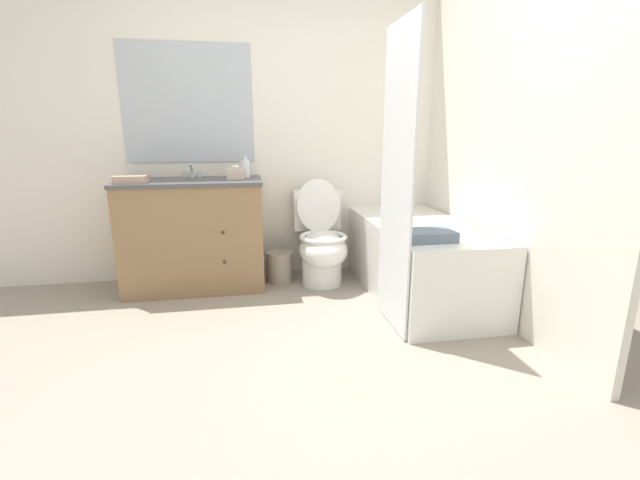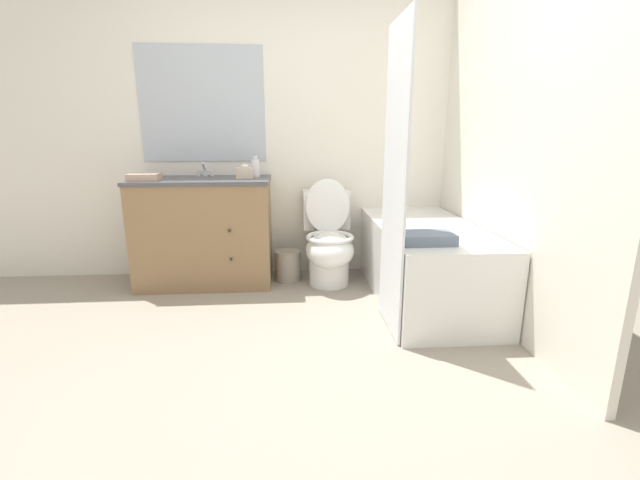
{
  "view_description": "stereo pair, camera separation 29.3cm",
  "coord_description": "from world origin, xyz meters",
  "px_view_note": "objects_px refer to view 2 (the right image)",
  "views": [
    {
      "loc": [
        -0.36,
        -2.01,
        1.26
      ],
      "look_at": [
        0.14,
        0.78,
        0.53
      ],
      "focal_mm": 24.0,
      "sensor_mm": 36.0,
      "label": 1
    },
    {
      "loc": [
        -0.07,
        -2.05,
        1.26
      ],
      "look_at": [
        0.14,
        0.78,
        0.53
      ],
      "focal_mm": 24.0,
      "sensor_mm": 36.0,
      "label": 2
    }
  ],
  "objects_px": {
    "bath_towel_folded": "(427,238)",
    "tissue_box": "(245,172)",
    "bathtub": "(425,262)",
    "soap_dispenser": "(255,168)",
    "wastebasket": "(288,265)",
    "toilet": "(329,243)",
    "hand_towel_folded": "(144,177)",
    "sink_faucet": "(205,172)",
    "vanity_cabinet": "(205,231)"
  },
  "relations": [
    {
      "from": "wastebasket",
      "to": "hand_towel_folded",
      "type": "relative_size",
      "value": 1.16
    },
    {
      "from": "vanity_cabinet",
      "to": "bathtub",
      "type": "height_order",
      "value": "vanity_cabinet"
    },
    {
      "from": "wastebasket",
      "to": "toilet",
      "type": "bearing_deg",
      "value": -14.49
    },
    {
      "from": "toilet",
      "to": "wastebasket",
      "type": "xyz_separation_m",
      "value": [
        -0.34,
        0.09,
        -0.21
      ]
    },
    {
      "from": "bathtub",
      "to": "bath_towel_folded",
      "type": "bearing_deg",
      "value": -108.24
    },
    {
      "from": "vanity_cabinet",
      "to": "bathtub",
      "type": "distance_m",
      "value": 1.8
    },
    {
      "from": "bathtub",
      "to": "soap_dispenser",
      "type": "height_order",
      "value": "soap_dispenser"
    },
    {
      "from": "bathtub",
      "to": "soap_dispenser",
      "type": "distance_m",
      "value": 1.56
    },
    {
      "from": "wastebasket",
      "to": "soap_dispenser",
      "type": "relative_size",
      "value": 1.51
    },
    {
      "from": "bathtub",
      "to": "soap_dispenser",
      "type": "xyz_separation_m",
      "value": [
        -1.29,
        0.57,
        0.67
      ]
    },
    {
      "from": "sink_faucet",
      "to": "hand_towel_folded",
      "type": "xyz_separation_m",
      "value": [
        -0.4,
        -0.32,
        -0.01
      ]
    },
    {
      "from": "soap_dispenser",
      "to": "hand_towel_folded",
      "type": "relative_size",
      "value": 0.77
    },
    {
      "from": "vanity_cabinet",
      "to": "wastebasket",
      "type": "distance_m",
      "value": 0.76
    },
    {
      "from": "soap_dispenser",
      "to": "hand_towel_folded",
      "type": "distance_m",
      "value": 0.86
    },
    {
      "from": "sink_faucet",
      "to": "bath_towel_folded",
      "type": "bearing_deg",
      "value": -37.13
    },
    {
      "from": "bathtub",
      "to": "wastebasket",
      "type": "height_order",
      "value": "bathtub"
    },
    {
      "from": "wastebasket",
      "to": "soap_dispenser",
      "type": "height_order",
      "value": "soap_dispenser"
    },
    {
      "from": "soap_dispenser",
      "to": "bath_towel_folded",
      "type": "relative_size",
      "value": 0.53
    },
    {
      "from": "toilet",
      "to": "bathtub",
      "type": "bearing_deg",
      "value": -30.85
    },
    {
      "from": "sink_faucet",
      "to": "soap_dispenser",
      "type": "height_order",
      "value": "soap_dispenser"
    },
    {
      "from": "bath_towel_folded",
      "to": "sink_faucet",
      "type": "bearing_deg",
      "value": 142.87
    },
    {
      "from": "sink_faucet",
      "to": "toilet",
      "type": "relative_size",
      "value": 0.16
    },
    {
      "from": "bathtub",
      "to": "wastebasket",
      "type": "xyz_separation_m",
      "value": [
        -1.04,
        0.5,
        -0.16
      ]
    },
    {
      "from": "hand_towel_folded",
      "to": "wastebasket",
      "type": "bearing_deg",
      "value": 7.6
    },
    {
      "from": "tissue_box",
      "to": "bath_towel_folded",
      "type": "height_order",
      "value": "tissue_box"
    },
    {
      "from": "vanity_cabinet",
      "to": "tissue_box",
      "type": "bearing_deg",
      "value": 1.13
    },
    {
      "from": "sink_faucet",
      "to": "toilet",
      "type": "xyz_separation_m",
      "value": [
        1.03,
        -0.26,
        -0.58
      ]
    },
    {
      "from": "wastebasket",
      "to": "bath_towel_folded",
      "type": "xyz_separation_m",
      "value": [
        0.87,
        -1.0,
        0.48
      ]
    },
    {
      "from": "wastebasket",
      "to": "bath_towel_folded",
      "type": "relative_size",
      "value": 0.81
    },
    {
      "from": "bath_towel_folded",
      "to": "tissue_box",
      "type": "bearing_deg",
      "value": 140.22
    },
    {
      "from": "tissue_box",
      "to": "bath_towel_folded",
      "type": "relative_size",
      "value": 0.41
    },
    {
      "from": "bathtub",
      "to": "hand_towel_folded",
      "type": "distance_m",
      "value": 2.24
    },
    {
      "from": "wastebasket",
      "to": "soap_dispenser",
      "type": "bearing_deg",
      "value": 164.96
    },
    {
      "from": "soap_dispenser",
      "to": "hand_towel_folded",
      "type": "height_order",
      "value": "soap_dispenser"
    },
    {
      "from": "soap_dispenser",
      "to": "bath_towel_folded",
      "type": "height_order",
      "value": "soap_dispenser"
    },
    {
      "from": "tissue_box",
      "to": "hand_towel_folded",
      "type": "height_order",
      "value": "tissue_box"
    },
    {
      "from": "toilet",
      "to": "tissue_box",
      "type": "distance_m",
      "value": 0.9
    },
    {
      "from": "sink_faucet",
      "to": "tissue_box",
      "type": "xyz_separation_m",
      "value": [
        0.35,
        -0.18,
        0.01
      ]
    },
    {
      "from": "toilet",
      "to": "soap_dispenser",
      "type": "relative_size",
      "value": 5.0
    },
    {
      "from": "tissue_box",
      "to": "hand_towel_folded",
      "type": "bearing_deg",
      "value": -169.09
    },
    {
      "from": "tissue_box",
      "to": "hand_towel_folded",
      "type": "distance_m",
      "value": 0.76
    },
    {
      "from": "sink_faucet",
      "to": "bathtub",
      "type": "relative_size",
      "value": 0.09
    },
    {
      "from": "bathtub",
      "to": "tissue_box",
      "type": "relative_size",
      "value": 11.43
    },
    {
      "from": "sink_faucet",
      "to": "wastebasket",
      "type": "bearing_deg",
      "value": -14.36
    },
    {
      "from": "toilet",
      "to": "wastebasket",
      "type": "height_order",
      "value": "toilet"
    },
    {
      "from": "hand_towel_folded",
      "to": "bathtub",
      "type": "bearing_deg",
      "value": -9.59
    },
    {
      "from": "bathtub",
      "to": "soap_dispenser",
      "type": "bearing_deg",
      "value": 156.15
    },
    {
      "from": "soap_dispenser",
      "to": "hand_towel_folded",
      "type": "bearing_deg",
      "value": -165.64
    },
    {
      "from": "bathtub",
      "to": "tissue_box",
      "type": "distance_m",
      "value": 1.59
    },
    {
      "from": "bathtub",
      "to": "hand_towel_folded",
      "type": "bearing_deg",
      "value": 170.41
    }
  ]
}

